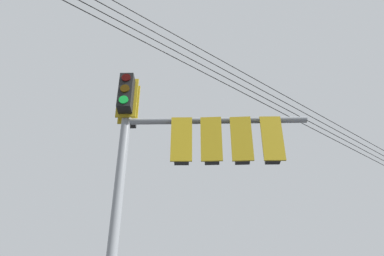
% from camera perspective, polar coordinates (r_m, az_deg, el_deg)
% --- Properties ---
extents(signal_mast_assembly, '(3.16, 3.34, 6.96)m').
position_cam_1_polar(signal_mast_assembly, '(7.98, -2.55, -3.95)').
color(signal_mast_assembly, gray).
rests_on(signal_mast_assembly, ground).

